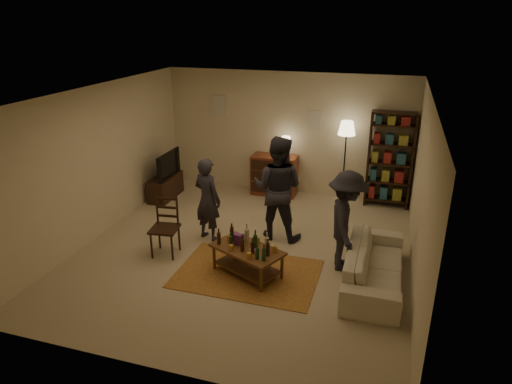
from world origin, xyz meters
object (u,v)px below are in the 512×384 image
at_px(dresser, 275,174).
at_px(person_left, 208,199).
at_px(bookshelf, 390,159).
at_px(tv_stand, 165,181).
at_px(person_right, 278,188).
at_px(coffee_table, 247,251).
at_px(floor_lamp, 346,134).
at_px(sofa, 375,265).
at_px(dining_chair, 166,224).
at_px(person_by_sofa, 346,221).

distance_m(dresser, person_left, 2.55).
xyz_separation_m(bookshelf, person_left, (-3.02, -2.53, -0.27)).
bearing_deg(tv_stand, person_right, -21.46).
bearing_deg(tv_stand, bookshelf, 11.80).
height_order(person_left, person_right, person_right).
bearing_deg(coffee_table, tv_stand, 137.30).
relative_size(bookshelf, person_right, 1.06).
bearing_deg(floor_lamp, dresser, 177.63).
xyz_separation_m(tv_stand, dresser, (2.25, 0.91, 0.09)).
xyz_separation_m(sofa, person_left, (-2.97, 0.65, 0.46)).
relative_size(coffee_table, floor_lamp, 0.71).
xyz_separation_m(dresser, person_right, (0.59, -2.03, 0.47)).
height_order(tv_stand, dresser, dresser).
bearing_deg(coffee_table, dresser, 97.92).
relative_size(bookshelf, floor_lamp, 1.12).
relative_size(dining_chair, tv_stand, 0.97).
distance_m(coffee_table, dining_chair, 1.56).
bearing_deg(dresser, dining_chair, -108.36).
bearing_deg(person_right, bookshelf, -128.52).
height_order(coffee_table, bookshelf, bookshelf).
bearing_deg(person_by_sofa, sofa, -133.08).
distance_m(bookshelf, person_left, 3.95).
bearing_deg(person_right, coffee_table, 88.20).
xyz_separation_m(bookshelf, person_by_sofa, (-0.55, -2.85, -0.22)).
distance_m(dresser, person_by_sofa, 3.39).
height_order(dining_chair, tv_stand, tv_stand).
bearing_deg(floor_lamp, person_left, -131.33).
height_order(tv_stand, person_left, person_left).
height_order(floor_lamp, sofa, floor_lamp).
distance_m(bookshelf, floor_lamp, 1.04).
bearing_deg(coffee_table, bookshelf, 60.74).
distance_m(tv_stand, dresser, 2.43).
height_order(sofa, person_by_sofa, person_by_sofa).
xyz_separation_m(coffee_table, person_left, (-1.06, 0.97, 0.35)).
bearing_deg(bookshelf, person_left, -140.02).
xyz_separation_m(dining_chair, sofa, (3.45, 0.06, -0.24)).
bearing_deg(person_right, floor_lamp, -112.71).
height_order(tv_stand, bookshelf, bookshelf).
xyz_separation_m(tv_stand, floor_lamp, (3.78, 0.85, 1.14)).
bearing_deg(floor_lamp, dining_chair, -129.73).
distance_m(coffee_table, tv_stand, 3.72).
relative_size(dining_chair, person_right, 0.54).
height_order(bookshelf, person_right, bookshelf).
relative_size(tv_stand, dresser, 0.78).
relative_size(dresser, bookshelf, 0.67).
xyz_separation_m(dining_chair, tv_stand, (-1.20, 2.26, -0.16)).
height_order(dining_chair, sofa, dining_chair).
bearing_deg(coffee_table, person_left, 137.43).
distance_m(coffee_table, person_left, 1.48).
relative_size(dresser, person_right, 0.72).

